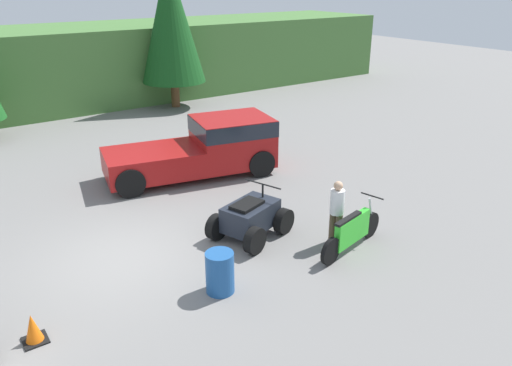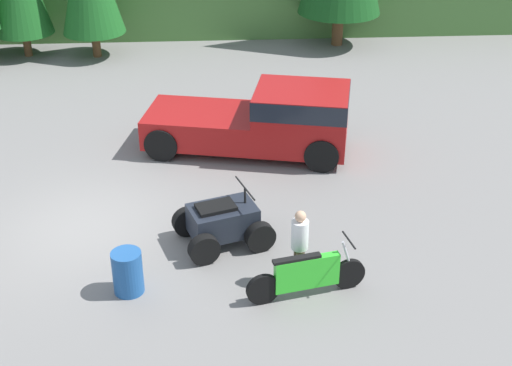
# 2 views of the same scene
# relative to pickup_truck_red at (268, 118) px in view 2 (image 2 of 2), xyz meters

# --- Properties ---
(ground_plane) EXTENTS (80.00, 80.00, 0.00)m
(ground_plane) POSITION_rel_pickup_truck_red_xyz_m (-4.29, -3.51, -0.94)
(ground_plane) COLOR slate
(pickup_truck_red) EXTENTS (5.56, 3.09, 1.77)m
(pickup_truck_red) POSITION_rel_pickup_truck_red_xyz_m (0.00, 0.00, 0.00)
(pickup_truck_red) COLOR maroon
(pickup_truck_red) RESTS_ON ground_plane
(dirt_bike) EXTENTS (2.32, 0.78, 1.12)m
(dirt_bike) POSITION_rel_pickup_truck_red_xyz_m (0.27, -6.18, -0.47)
(dirt_bike) COLOR black
(dirt_bike) RESTS_ON ground_plane
(quad_atv) EXTENTS (2.20, 1.88, 1.23)m
(quad_atv) POSITION_rel_pickup_truck_red_xyz_m (-1.27, -4.28, -0.45)
(quad_atv) COLOR black
(quad_atv) RESTS_ON ground_plane
(rider_person) EXTENTS (0.37, 0.37, 1.60)m
(rider_person) POSITION_rel_pickup_truck_red_xyz_m (0.17, -5.74, -0.07)
(rider_person) COLOR brown
(rider_person) RESTS_ON ground_plane
(steel_barrel) EXTENTS (0.58, 0.58, 0.88)m
(steel_barrel) POSITION_rel_pickup_truck_red_xyz_m (-3.10, -5.84, -0.50)
(steel_barrel) COLOR #1E5193
(steel_barrel) RESTS_ON ground_plane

